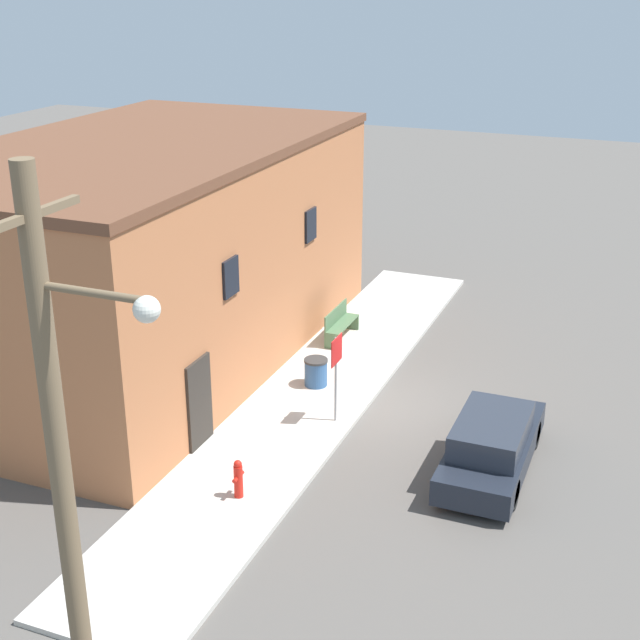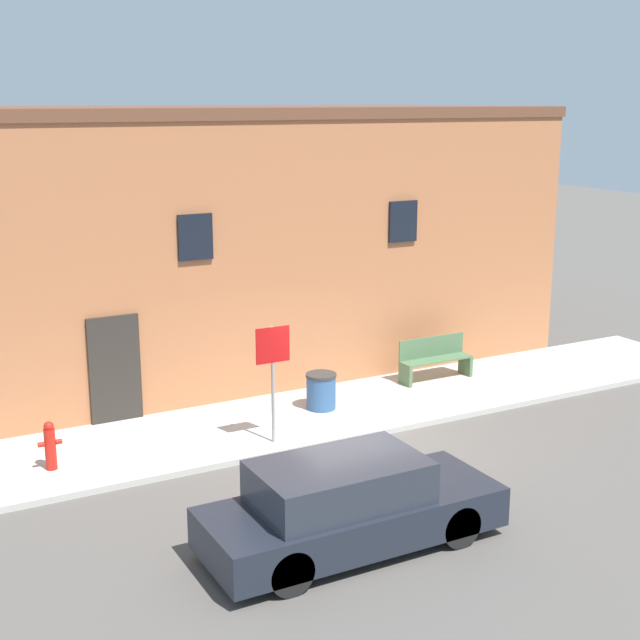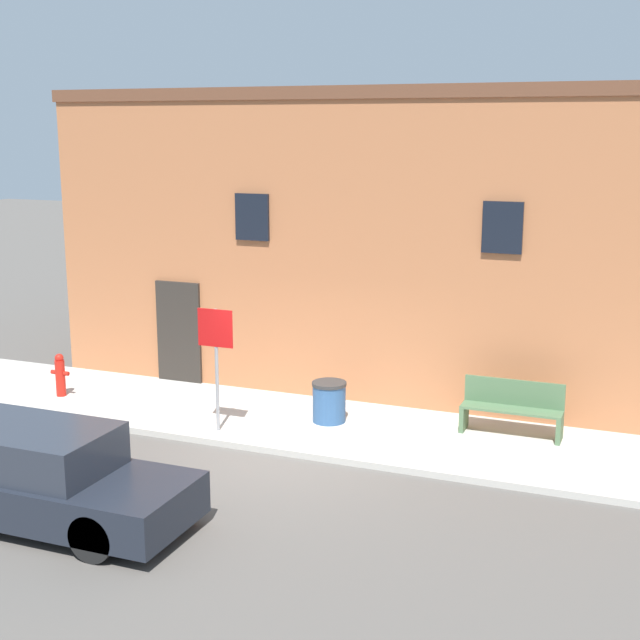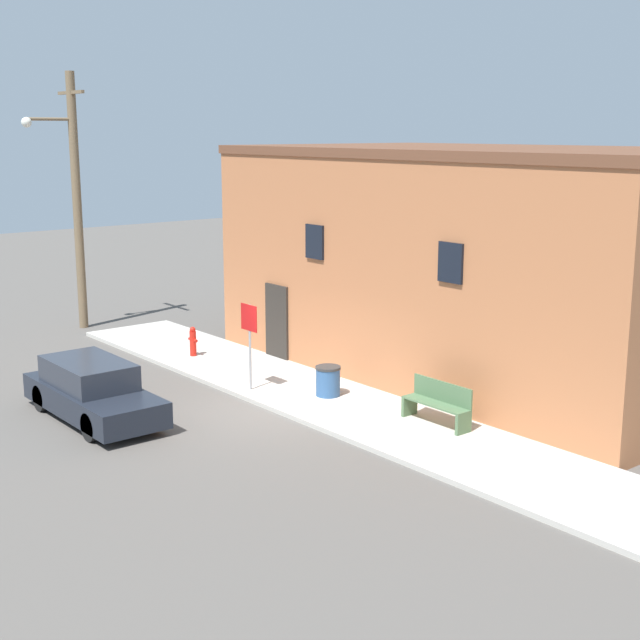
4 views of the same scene
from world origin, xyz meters
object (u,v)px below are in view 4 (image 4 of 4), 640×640
at_px(parked_car, 92,391).
at_px(stop_sign, 249,330).
at_px(utility_pole, 74,195).
at_px(trash_bin, 328,381).
at_px(fire_hydrant, 193,341).
at_px(bench, 438,403).

bearing_deg(parked_car, stop_sign, 79.98).
bearing_deg(utility_pole, trash_bin, 6.06).
height_order(trash_bin, utility_pole, utility_pole).
bearing_deg(stop_sign, trash_bin, 36.09).
bearing_deg(fire_hydrant, stop_sign, -9.84).
bearing_deg(bench, parked_car, -134.33).
relative_size(utility_pole, parked_car, 1.92).
xyz_separation_m(fire_hydrant, trash_bin, (5.45, 0.51, -0.06)).
xyz_separation_m(fire_hydrant, parked_car, (3.14, -4.54, 0.09)).
xyz_separation_m(stop_sign, bench, (4.77, 1.71, -1.04)).
bearing_deg(utility_pole, bench, 6.81).
bearing_deg(fire_hydrant, trash_bin, 5.40).
xyz_separation_m(utility_pole, parked_car, (9.13, -3.84, -3.75)).
xyz_separation_m(trash_bin, parked_car, (-2.30, -5.06, 0.15)).
relative_size(fire_hydrant, stop_sign, 0.39).
relative_size(stop_sign, parked_car, 0.50).
height_order(stop_sign, trash_bin, stop_sign).
height_order(stop_sign, parked_car, stop_sign).
distance_m(fire_hydrant, trash_bin, 5.47).
bearing_deg(utility_pole, stop_sign, 0.20).
bearing_deg(fire_hydrant, parked_car, -55.31).
xyz_separation_m(bench, trash_bin, (-3.16, -0.53, -0.10)).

